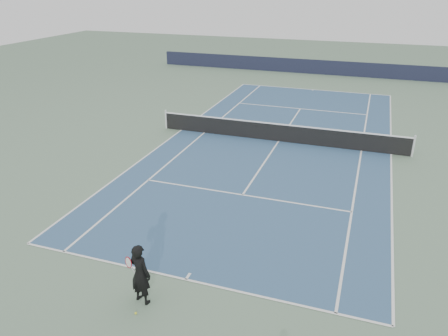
% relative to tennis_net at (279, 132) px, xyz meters
% --- Properties ---
extents(ground, '(80.00, 80.00, 0.00)m').
position_rel_tennis_net_xyz_m(ground, '(0.00, 0.00, -0.50)').
color(ground, slate).
extents(court_surface, '(10.97, 23.77, 0.01)m').
position_rel_tennis_net_xyz_m(court_surface, '(0.00, 0.00, -0.50)').
color(court_surface, '#325477').
rests_on(court_surface, ground).
extents(tennis_net, '(12.90, 0.10, 1.07)m').
position_rel_tennis_net_xyz_m(tennis_net, '(0.00, 0.00, 0.00)').
color(tennis_net, silver).
rests_on(tennis_net, ground).
extents(windscreen_far, '(30.00, 0.25, 1.20)m').
position_rel_tennis_net_xyz_m(windscreen_far, '(0.00, 17.88, 0.10)').
color(windscreen_far, black).
rests_on(windscreen_far, ground).
extents(tennis_player, '(0.82, 0.61, 1.72)m').
position_rel_tennis_net_xyz_m(tennis_player, '(-0.73, -13.04, 0.36)').
color(tennis_player, black).
rests_on(tennis_player, ground).
extents(tennis_ball, '(0.06, 0.06, 0.06)m').
position_rel_tennis_net_xyz_m(tennis_ball, '(-0.65, -13.54, -0.47)').
color(tennis_ball, yellow).
rests_on(tennis_ball, ground).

